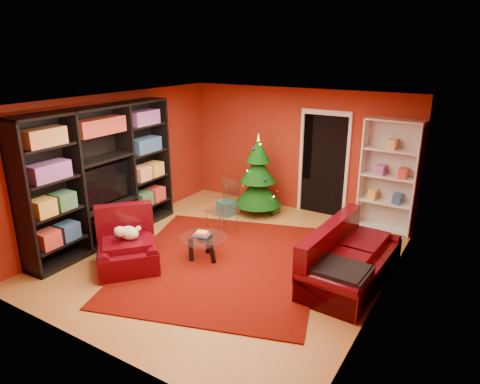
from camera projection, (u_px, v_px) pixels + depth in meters
The scene contains 18 objects.
floor at pixel (228, 258), 7.26m from camera, with size 5.00×5.50×0.05m, color #A77332.
ceiling at pixel (226, 100), 6.41m from camera, with size 5.00×5.50×0.05m, color silver.
wall_back at pixel (298, 150), 9.08m from camera, with size 5.00×0.05×2.60m, color maroon.
wall_left at pixel (115, 163), 8.08m from camera, with size 0.05×5.50×2.60m, color maroon.
wall_right at pixel (389, 214), 5.59m from camera, with size 0.05×5.50×2.60m, color maroon.
doorway at pixel (323, 166), 8.83m from camera, with size 1.06×0.60×2.16m, color black, non-canonical shape.
rug at pixel (222, 262), 7.05m from camera, with size 3.02×3.52×0.02m, color #5D0D04.
media_unit at pixel (102, 176), 7.55m from camera, with size 0.49×3.18×2.44m, color black, non-canonical shape.
christmas_tree at pixel (258, 175), 8.90m from camera, with size 0.98×0.98×1.75m, color #09390A, non-canonical shape.
gift_box_teal at pixel (227, 208), 9.02m from camera, with size 0.32×0.32×0.32m, color #216C6D.
gift_box_green at pixel (273, 208), 9.16m from camera, with size 0.23×0.23×0.23m, color #205A2B.
gift_box_red at pixel (257, 198), 9.74m from camera, with size 0.23×0.23×0.23m, color #9D3721.
white_bookshelf at pixel (389, 177), 8.03m from camera, with size 1.02×0.37×2.21m, color white, non-canonical shape.
armchair at pixel (127, 246), 6.77m from camera, with size 1.00×1.00×0.78m, color #3D030B, non-canonical shape.
dog at pixel (129, 233), 6.77m from camera, with size 0.40×0.30×0.26m, color beige, non-canonical shape.
sofa at pixel (352, 255), 6.37m from camera, with size 2.05×0.92×0.88m, color #3D030B, non-canonical shape.
coffee_table at pixel (204, 248), 7.10m from camera, with size 0.80×0.80×0.50m, color gray, non-canonical shape.
acrylic_chair at pixel (222, 211), 7.99m from camera, with size 0.48×0.53×0.94m, color #66605B, non-canonical shape.
Camera 1 is at (3.57, -5.46, 3.37)m, focal length 32.00 mm.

